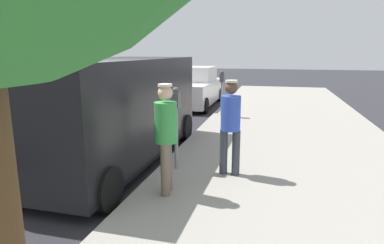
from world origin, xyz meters
name	(u,v)px	position (x,y,z in m)	size (l,w,h in m)	color
ground_plane	(100,177)	(0.00, 0.00, 0.00)	(80.00, 80.00, 0.00)	#2D2D33
sidewalk_slab	(297,193)	(3.50, 0.00, 0.07)	(5.00, 32.00, 0.15)	#9E998E
parking_meter_near	(176,114)	(1.35, 0.44, 1.18)	(0.14, 0.18, 1.52)	gray
parking_meter_far	(222,86)	(1.35, 5.69, 1.18)	(0.14, 0.18, 1.52)	gray
pedestrian_in_green	(166,132)	(1.52, -0.64, 1.11)	(0.34, 0.36, 1.68)	#726656
pedestrian_in_blue	(230,122)	(2.35, 0.39, 1.10)	(0.36, 0.34, 1.67)	#383D47
parked_van	(112,108)	(-0.15, 0.89, 1.15)	(2.18, 5.23, 2.15)	black
parked_sedan_ahead	(193,88)	(-0.32, 8.49, 0.75)	(1.94, 4.40, 1.65)	white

